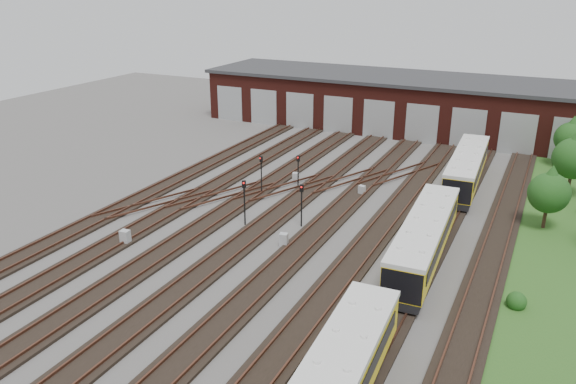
% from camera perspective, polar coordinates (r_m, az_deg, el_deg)
% --- Properties ---
extents(ground, '(120.00, 120.00, 0.00)m').
position_cam_1_polar(ground, '(36.40, -4.29, -7.71)').
color(ground, '#44423F').
rests_on(ground, ground).
extents(track_network, '(30.40, 70.00, 0.33)m').
position_cam_1_polar(track_network, '(36.87, -4.06, -7.12)').
color(track_network, black).
rests_on(track_network, ground).
extents(maintenance_shed, '(51.00, 12.50, 6.35)m').
position_cam_1_polar(maintenance_shed, '(70.83, 12.24, 8.86)').
color(maintenance_shed, '#491712').
rests_on(maintenance_shed, ground).
extents(grass_verge, '(8.00, 55.00, 0.05)m').
position_cam_1_polar(grass_verge, '(41.36, 27.17, -6.43)').
color(grass_verge, '#22531B').
rests_on(grass_verge, ground).
extents(metro_train, '(3.07, 45.56, 2.78)m').
position_cam_1_polar(metro_train, '(37.12, 13.68, -4.66)').
color(metro_train, black).
rests_on(metro_train, ground).
extents(signal_mast_0, '(0.28, 0.26, 3.08)m').
position_cam_1_polar(signal_mast_0, '(48.85, 1.03, 2.50)').
color(signal_mast_0, black).
rests_on(signal_mast_0, ground).
extents(signal_mast_1, '(0.32, 0.31, 3.53)m').
position_cam_1_polar(signal_mast_1, '(41.64, -4.46, -0.48)').
color(signal_mast_1, black).
rests_on(signal_mast_1, ground).
extents(signal_mast_2, '(0.30, 0.28, 3.39)m').
position_cam_1_polar(signal_mast_2, '(47.68, -2.73, 2.23)').
color(signal_mast_2, black).
rests_on(signal_mast_2, ground).
extents(signal_mast_3, '(0.30, 0.29, 3.33)m').
position_cam_1_polar(signal_mast_3, '(41.28, 1.39, -0.79)').
color(signal_mast_3, black).
rests_on(signal_mast_3, ground).
extents(relay_cabinet_0, '(0.65, 0.55, 1.05)m').
position_cam_1_polar(relay_cabinet_0, '(40.76, -16.20, -4.45)').
color(relay_cabinet_0, '#ABADB0').
rests_on(relay_cabinet_0, ground).
extents(relay_cabinet_1, '(0.64, 0.57, 0.91)m').
position_cam_1_polar(relay_cabinet_1, '(50.97, 0.78, 1.48)').
color(relay_cabinet_1, '#ABADB0').
rests_on(relay_cabinet_1, ground).
extents(relay_cabinet_2, '(0.63, 0.56, 0.93)m').
position_cam_1_polar(relay_cabinet_2, '(38.95, -0.44, -4.87)').
color(relay_cabinet_2, '#ABADB0').
rests_on(relay_cabinet_2, ground).
extents(relay_cabinet_3, '(0.55, 0.46, 0.88)m').
position_cam_1_polar(relay_cabinet_3, '(44.01, 13.44, -2.37)').
color(relay_cabinet_3, '#ABADB0').
rests_on(relay_cabinet_3, ground).
extents(relay_cabinet_4, '(0.60, 0.53, 0.86)m').
position_cam_1_polar(relay_cabinet_4, '(48.32, 7.50, 0.16)').
color(relay_cabinet_4, '#ABADB0').
rests_on(relay_cabinet_4, ground).
extents(tree_0, '(3.12, 3.12, 5.18)m').
position_cam_1_polar(tree_0, '(60.79, 26.87, 5.24)').
color(tree_0, '#382319').
rests_on(tree_0, ground).
extents(tree_1, '(3.48, 3.48, 5.77)m').
position_cam_1_polar(tree_1, '(52.63, 27.12, 3.48)').
color(tree_1, '#382319').
rests_on(tree_1, ground).
extents(tree_3, '(2.98, 2.98, 4.94)m').
position_cam_1_polar(tree_3, '(44.81, 25.06, 0.35)').
color(tree_3, '#382319').
rests_on(tree_3, ground).
extents(bush_0, '(1.12, 1.12, 1.12)m').
position_cam_1_polar(bush_0, '(34.51, 22.23, -10.01)').
color(bush_0, '#184012').
rests_on(bush_0, ground).
extents(bush_2, '(1.45, 1.45, 1.45)m').
position_cam_1_polar(bush_2, '(59.33, 27.16, 2.21)').
color(bush_2, '#184012').
rests_on(bush_2, ground).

